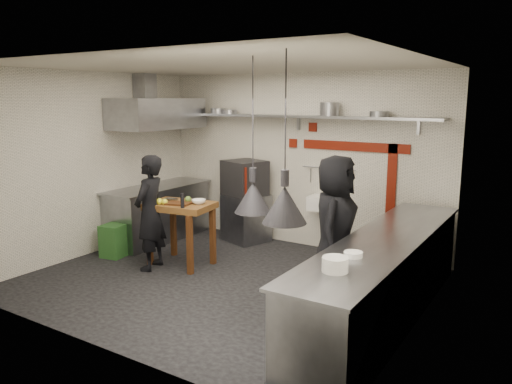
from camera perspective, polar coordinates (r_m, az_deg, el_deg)
The scene contains 47 objects.
floor at distance 6.77m, azimuth -3.66°, elevation -10.14°, with size 5.00×5.00×0.00m, color black.
ceiling at distance 6.34m, azimuth -3.97°, elevation 14.25°, with size 5.00×5.00×0.00m, color beige.
wall_back at distance 8.18m, azimuth 4.91°, elevation 3.61°, with size 5.00×0.04×2.80m, color silver.
wall_front at distance 4.90m, azimuth -18.45°, elevation -1.71°, with size 5.00×0.04×2.80m, color silver.
wall_left at distance 8.12m, azimuth -18.23°, elevation 3.06°, with size 0.04×4.20×2.80m, color silver.
wall_right at distance 5.35m, azimuth 18.38°, elevation -0.70°, with size 0.04×4.20×2.80m, color silver.
red_band_horiz at distance 7.74m, azimuth 11.15°, elevation 5.13°, with size 1.70×0.02×0.14m, color #671509.
red_band_vert at distance 7.60m, azimuth 15.23°, elevation 1.21°, with size 0.14×0.02×1.10m, color #671509.
red_tile_a at distance 8.00m, azimuth 6.51°, elevation 7.38°, with size 0.14×0.02×0.14m, color #671509.
red_tile_b at distance 8.18m, azimuth 4.26°, elevation 5.59°, with size 0.14×0.02×0.14m, color #671509.
back_shelf at distance 7.96m, azimuth 4.39°, elevation 8.62°, with size 4.60×0.34×0.04m, color slate.
shelf_bracket_left at distance 9.13m, azimuth -5.85°, elevation 8.24°, with size 0.04×0.06×0.24m, color slate.
shelf_bracket_mid at distance 8.10m, azimuth 4.88°, elevation 7.94°, with size 0.04×0.06×0.24m, color slate.
shelf_bracket_right at distance 7.41m, azimuth 18.12°, elevation 7.20°, with size 0.04×0.06×0.24m, color slate.
pan_far_left at distance 8.76m, azimuth -4.34°, elevation 9.24°, with size 0.26×0.26×0.09m, color slate.
pan_mid_left at distance 8.62m, azimuth -3.06°, elevation 9.16°, with size 0.26×0.26×0.07m, color slate.
stock_pot at distance 7.69m, azimuth 8.39°, elevation 9.36°, with size 0.29×0.29×0.20m, color slate.
pan_right at distance 7.41m, azimuth 13.90°, elevation 8.66°, with size 0.28×0.28×0.08m, color slate.
oven_stand at distance 8.49m, azimuth -1.16°, elevation -2.95°, with size 0.67×0.61×0.80m, color slate.
combi_oven at distance 8.34m, azimuth -1.30°, elevation 1.63°, with size 0.62×0.58×0.58m, color black.
oven_door at distance 8.14m, azimuth -2.19°, elevation 1.40°, with size 0.50×0.03×0.46m, color #671509.
oven_glass at distance 8.09m, azimuth -2.20°, elevation 1.35°, with size 0.37×0.02×0.34m, color black.
hand_sink at distance 7.88m, azimuth 7.78°, elevation -1.29°, with size 0.46×0.34×0.22m, color white.
sink_tap at distance 7.85m, azimuth 7.82°, elevation -0.01°, with size 0.03×0.03×0.14m, color slate.
sink_drain at distance 7.95m, azimuth 7.58°, elevation -4.45°, with size 0.06×0.06×0.66m, color slate.
utensil_rail at distance 7.91m, azimuth 8.31°, elevation 2.71°, with size 0.02×0.02×0.90m, color slate.
counter_right at distance 5.69m, azimuth 14.35°, elevation -9.75°, with size 0.70×3.80×0.90m, color slate.
counter_right_top at distance 5.55m, azimuth 14.58°, elevation -5.24°, with size 0.76×3.90×0.03m, color slate.
plate_stack at distance 4.39m, azimuth 9.03°, elevation -8.19°, with size 0.23×0.23×0.13m, color white.
small_bowl_right at distance 4.82m, azimuth 11.05°, elevation -7.01°, with size 0.18×0.18×0.05m, color white.
counter_left at distance 8.74m, azimuth -11.09°, elevation -2.42°, with size 0.70×1.90×0.90m, color slate.
counter_left_top at distance 8.65m, azimuth -11.20°, elevation 0.58°, with size 0.76×2.00×0.03m, color slate.
extractor_hood at distance 8.49m, azimuth -11.26°, elevation 8.78°, with size 0.78×1.60×0.50m, color slate.
hood_duct at distance 8.66m, azimuth -12.58°, elevation 11.42°, with size 0.28×0.28×0.50m, color slate.
green_bin at distance 7.98m, azimuth -15.95°, elevation -5.38°, with size 0.33×0.33×0.50m, color #285D24.
prep_table at distance 7.36m, azimuth -8.56°, elevation -4.74°, with size 0.92×0.64×0.92m, color brown, non-canonical shape.
cutting_board at distance 7.15m, azimuth -8.84°, elevation -1.31°, with size 0.33×0.24×0.03m, color #492610.
pepper_mill at distance 6.90m, azimuth -8.41°, elevation -1.00°, with size 0.05×0.05×0.20m, color black.
lemon_a at distance 7.20m, azimuth -10.99°, elevation -1.07°, with size 0.09×0.09×0.09m, color yellow.
lemon_b at distance 7.17m, azimuth -10.41°, elevation -1.12°, with size 0.09×0.09×0.09m, color yellow.
veg_ball at distance 7.24m, azimuth -7.78°, elevation -0.83°, with size 0.09×0.09×0.09m, color #597D2E.
steel_tray at distance 7.44m, azimuth -9.71°, elevation -0.84°, with size 0.18×0.12×0.03m, color slate.
bowl at distance 7.15m, azimuth -6.56°, elevation -1.10°, with size 0.20×0.20×0.06m, color white.
heat_lamp_near at distance 4.87m, azimuth -0.36°, elevation 6.40°, with size 0.37×0.37×1.52m, color black, non-canonical shape.
heat_lamp_far at distance 4.17m, azimuth 3.37°, elevation 6.14°, with size 0.39×0.39×1.45m, color black, non-canonical shape.
chef_left at distance 7.17m, azimuth -12.03°, elevation -2.33°, with size 0.60×0.39×1.63m, color black.
chef_right at distance 6.15m, azimuth 9.01°, elevation -3.89°, with size 0.85×0.55×1.74m, color black.
Camera 1 is at (3.74, -5.10, 2.41)m, focal length 35.00 mm.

